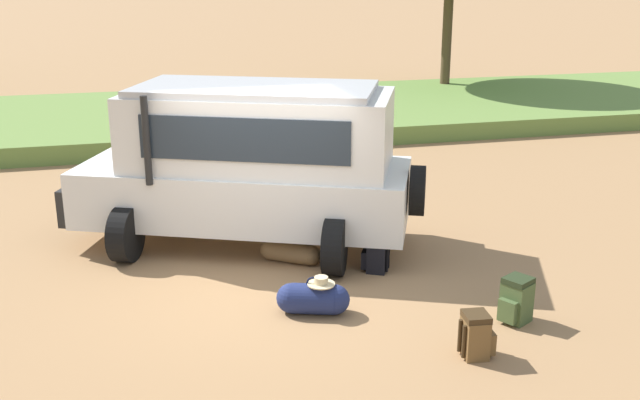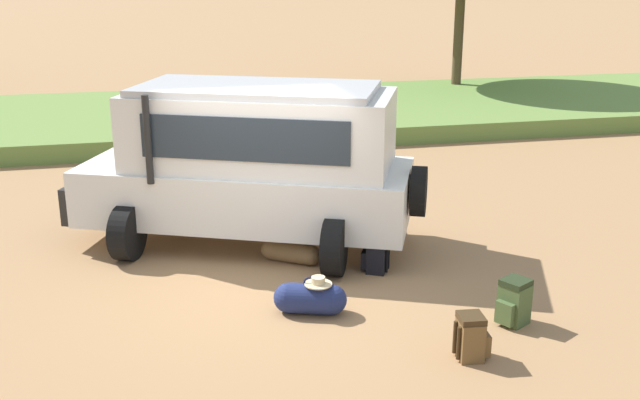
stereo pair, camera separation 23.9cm
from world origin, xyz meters
name	(u,v)px [view 1 (the left image)]	position (x,y,z in m)	size (l,w,h in m)	color
ground_plane	(262,280)	(0.00, 0.00, 0.00)	(320.00, 320.00, 0.00)	#9E754C
grass_bank	(192,117)	(0.00, 10.57, 0.22)	(120.00, 7.00, 0.44)	olive
safari_vehicle	(251,162)	(0.12, 1.43, 1.29)	(5.38, 3.84, 2.44)	silver
backpack_beside_front_wheel	(476,335)	(1.90, -2.62, 0.25)	(0.39, 0.33, 0.51)	brown
backpack_cluster_center	(376,254)	(1.61, -0.08, 0.25)	(0.42, 0.39, 0.52)	black
backpack_near_rear_wheel	(516,300)	(2.74, -1.96, 0.27)	(0.46, 0.41, 0.56)	#42562D
duffel_bag_low_black_case	(313,298)	(0.44, -1.15, 0.20)	(0.88, 0.54, 0.48)	navy
duffel_bag_soft_canvas	(291,253)	(0.52, 0.53, 0.15)	(0.81, 0.65, 0.40)	brown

